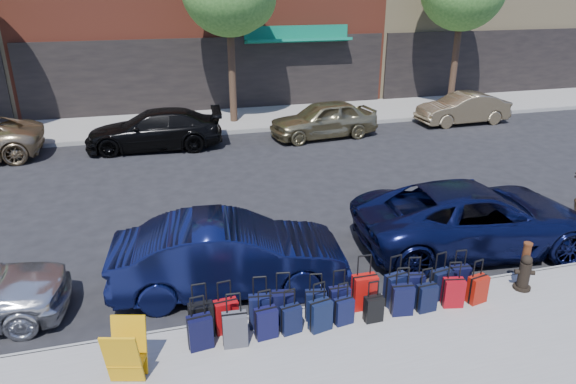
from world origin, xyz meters
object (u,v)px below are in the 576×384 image
object	(u,v)px
suitcase_front_5	(339,301)
car_near_2	(475,217)
bollard	(524,263)
display_rack	(126,353)
fire_hydrant	(524,273)
car_far_1	(154,130)
car_far_3	(463,108)
car_near_1	(230,255)
car_far_2	(323,119)

from	to	relation	value
suitcase_front_5	car_near_2	distance (m)	4.37
bollard	display_rack	xyz separation A→B (m)	(-7.43, -0.65, -0.01)
suitcase_front_5	fire_hydrant	distance (m)	3.74
car_far_1	car_far_3	size ratio (longest dim) A/B	1.23
bollard	car_far_3	size ratio (longest dim) A/B	0.23
car_near_1	car_far_3	xyz separation A→B (m)	(11.81, 10.29, -0.10)
display_rack	car_far_2	distance (m)	14.10
car_near_2	car_far_2	bearing A→B (deg)	7.21
car_far_1	car_near_2	bearing A→B (deg)	39.27
bollard	car_far_2	distance (m)	11.45
display_rack	car_near_2	bearing A→B (deg)	34.01
suitcase_front_5	car_far_3	xyz separation A→B (m)	(10.12, 11.87, 0.23)
suitcase_front_5	car_near_1	distance (m)	2.34
suitcase_front_5	car_far_3	world-z (taller)	car_far_3
car_near_2	suitcase_front_5	bearing A→B (deg)	120.22
display_rack	car_far_3	distance (m)	18.61
bollard	car_near_2	bearing A→B (deg)	85.87
suitcase_front_5	car_near_2	xyz separation A→B (m)	(3.95, 1.84, 0.33)
bollard	display_rack	distance (m)	7.46
fire_hydrant	car_near_1	distance (m)	5.71
car_far_2	car_near_1	bearing A→B (deg)	-34.35
car_far_1	car_far_3	bearing A→B (deg)	95.61
fire_hydrant	bollard	size ratio (longest dim) A/B	0.80
fire_hydrant	car_near_1	size ratio (longest dim) A/B	0.16
bollard	car_far_2	world-z (taller)	car_far_2
fire_hydrant	display_rack	size ratio (longest dim) A/B	0.79
suitcase_front_5	car_far_3	bearing A→B (deg)	50.23
fire_hydrant	car_far_3	world-z (taller)	car_far_3
car_near_2	car_far_3	bearing A→B (deg)	-26.37
fire_hydrant	car_far_2	bearing A→B (deg)	114.02
car_near_2	bollard	bearing A→B (deg)	-178.91
car_far_1	car_far_2	bearing A→B (deg)	92.63
bollard	car_near_2	size ratio (longest dim) A/B	0.17
car_far_1	car_near_1	bearing A→B (deg)	11.07
car_far_1	car_far_2	distance (m)	6.45
suitcase_front_5	car_near_2	bearing A→B (deg)	25.67
display_rack	car_near_2	distance (m)	7.97
display_rack	bollard	bearing A→B (deg)	20.59
car_near_2	car_near_1	bearing A→B (deg)	97.78
display_rack	car_far_2	xyz separation A→B (m)	(7.23, 12.10, 0.11)
bollard	car_far_3	distance (m)	13.47
fire_hydrant	car_far_2	distance (m)	11.59
car_near_2	car_far_1	xyz separation A→B (m)	(-6.78, 9.80, -0.05)
suitcase_front_5	car_far_1	world-z (taller)	car_far_1
car_far_2	car_far_1	bearing A→B (deg)	-97.96
suitcase_front_5	car_far_1	xyz separation A→B (m)	(-2.83, 11.64, 0.28)
suitcase_front_5	car_near_1	world-z (taller)	car_near_1
bollard	display_rack	bearing A→B (deg)	-174.98
suitcase_front_5	car_far_2	world-z (taller)	car_far_2
suitcase_front_5	bollard	xyz separation A→B (m)	(3.81, -0.03, 0.20)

